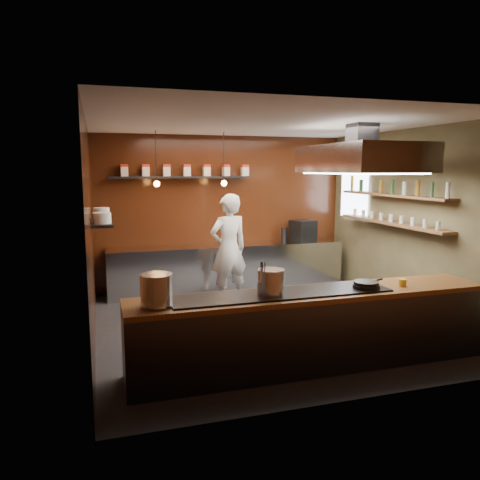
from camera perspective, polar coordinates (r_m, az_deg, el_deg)
name	(u,v)px	position (r m, az deg, el deg)	size (l,w,h in m)	color
floor	(266,324)	(7.28, 3.20, -10.20)	(5.00, 5.00, 0.00)	black
back_wall	(223,212)	(9.32, -2.03, 3.39)	(5.00, 5.00, 0.00)	black
left_wall	(90,234)	(6.52, -17.77, 0.74)	(5.00, 5.00, 0.00)	black
right_wall	(410,222)	(8.15, 20.04, 2.13)	(5.00, 5.00, 0.00)	#494329
ceiling	(268,123)	(6.93, 3.41, 14.01)	(5.00, 5.00, 0.00)	silver
window_pane	(354,192)	(9.51, 13.75, 5.67)	(1.00, 1.00, 0.00)	white
prep_counter	(228,267)	(9.16, -1.46, -3.34)	(4.60, 0.65, 0.90)	silver
pass_counter	(312,329)	(5.74, 8.80, -10.63)	(4.40, 0.72, 0.94)	#38383D
tin_shelf	(179,177)	(8.95, -7.44, 7.60)	(2.60, 0.26, 0.04)	black
plate_shelf	(102,222)	(7.51, -16.49, 2.16)	(0.30, 1.40, 0.04)	black
bottle_shelf_upper	(392,195)	(8.27, 18.05, 5.23)	(0.26, 2.80, 0.04)	brown
bottle_shelf_lower	(391,223)	(8.31, 17.90, 1.99)	(0.26, 2.80, 0.04)	brown
extractor_hood	(361,158)	(7.10, 14.56, 9.62)	(1.20, 2.00, 0.72)	#38383D
pendant_left	(157,181)	(8.23, -10.12, 7.12)	(0.10, 0.10, 0.95)	black
pendant_right	(224,180)	(8.46, -1.96, 7.28)	(0.10, 0.10, 0.95)	black
storage_tins	(187,170)	(8.98, -6.50, 8.46)	(2.43, 0.13, 0.22)	beige
plate_stacks	(102,215)	(7.50, -16.52, 2.92)	(0.26, 1.16, 0.16)	white
bottles	(392,187)	(8.26, 18.09, 6.20)	(0.06, 2.66, 0.24)	silver
wine_glasses	(391,218)	(8.30, 17.92, 2.58)	(0.07, 2.37, 0.13)	silver
stockpot_large	(156,290)	(4.98, -10.15, -5.97)	(0.34, 0.34, 0.33)	#B4B7BC
stockpot_small	(271,282)	(5.33, 3.82, -5.10)	(0.31, 0.31, 0.29)	silver
utensil_crock	(263,288)	(5.30, 2.80, -5.89)	(0.12, 0.12, 0.16)	silver
frying_pan	(366,285)	(5.82, 15.16, -5.28)	(0.47, 0.32, 0.08)	black
butter_jar	(402,282)	(6.13, 19.18, -4.91)	(0.10, 0.10, 0.09)	yellow
espresso_machine	(303,231)	(9.58, 7.68, 1.13)	(0.43, 0.40, 0.43)	black
chef	(229,249)	(8.19, -1.40, -1.10)	(0.70, 0.46, 1.93)	white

